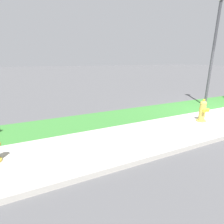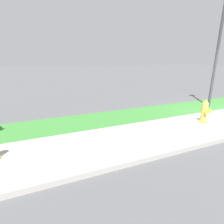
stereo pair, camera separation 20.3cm
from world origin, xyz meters
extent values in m
cube|color=#387A33|center=(0.00, 1.81, 0.00)|extent=(18.00, 1.66, 0.01)
cylinder|color=gold|center=(-1.66, 0.15, 0.03)|extent=(0.31, 0.31, 0.05)
cylinder|color=gold|center=(-1.66, 0.15, 0.34)|extent=(0.20, 0.20, 0.57)
sphere|color=gold|center=(-1.66, 0.15, 0.62)|extent=(0.21, 0.21, 0.21)
cube|color=yellow|center=(-1.66, 0.15, 0.74)|extent=(0.08, 0.08, 0.06)
cylinder|color=yellow|center=(-1.58, 0.27, 0.41)|extent=(0.12, 0.12, 0.09)
cylinder|color=yellow|center=(-1.73, 0.03, 0.41)|extent=(0.12, 0.12, 0.09)
cylinder|color=yellow|center=(-1.53, 0.07, 0.41)|extent=(0.15, 0.15, 0.12)
cylinder|color=#3D3D42|center=(0.40, 1.58, 2.17)|extent=(0.11, 0.11, 4.33)
camera|label=1|loc=(-6.84, -3.65, 2.02)|focal=28.00mm
camera|label=2|loc=(-6.65, -3.74, 2.02)|focal=28.00mm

